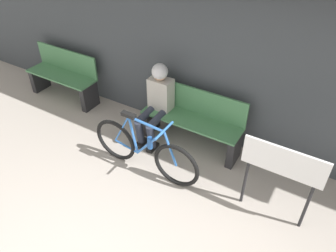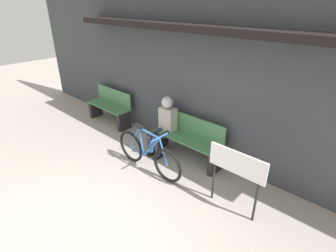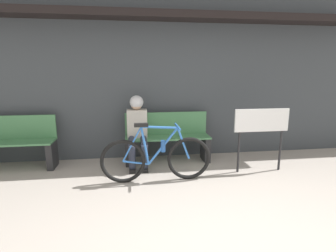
{
  "view_description": "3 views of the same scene",
  "coord_description": "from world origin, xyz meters",
  "px_view_note": "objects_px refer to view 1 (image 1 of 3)",
  "views": [
    {
      "loc": [
        1.48,
        -0.77,
        3.22
      ],
      "look_at": [
        -0.27,
        2.14,
        0.64
      ],
      "focal_mm": 35.0,
      "sensor_mm": 36.0,
      "label": 1
    },
    {
      "loc": [
        2.61,
        -0.94,
        2.94
      ],
      "look_at": [
        -0.22,
        2.13,
        0.9
      ],
      "focal_mm": 28.0,
      "sensor_mm": 36.0,
      "label": 2
    },
    {
      "loc": [
        -0.79,
        -1.79,
        1.61
      ],
      "look_at": [
        -0.22,
        2.29,
        0.73
      ],
      "focal_mm": 28.0,
      "sensor_mm": 36.0,
      "label": 3
    }
  ],
  "objects_px": {
    "bicycle": "(144,151)",
    "signboard": "(282,167)",
    "park_bench_far": "(64,77)",
    "person_seated": "(157,98)",
    "park_bench_near": "(193,122)"
  },
  "relations": [
    {
      "from": "person_seated",
      "to": "park_bench_near",
      "type": "bearing_deg",
      "value": 12.28
    },
    {
      "from": "bicycle",
      "to": "signboard",
      "type": "relative_size",
      "value": 1.59
    },
    {
      "from": "park_bench_far",
      "to": "signboard",
      "type": "relative_size",
      "value": 1.3
    },
    {
      "from": "person_seated",
      "to": "park_bench_far",
      "type": "xyz_separation_m",
      "value": [
        -2.05,
        0.11,
        -0.3
      ]
    },
    {
      "from": "park_bench_near",
      "to": "bicycle",
      "type": "relative_size",
      "value": 0.91
    },
    {
      "from": "person_seated",
      "to": "park_bench_far",
      "type": "bearing_deg",
      "value": 176.84
    },
    {
      "from": "person_seated",
      "to": "signboard",
      "type": "height_order",
      "value": "person_seated"
    },
    {
      "from": "park_bench_far",
      "to": "signboard",
      "type": "xyz_separation_m",
      "value": [
        3.99,
        -0.67,
        0.37
      ]
    },
    {
      "from": "person_seated",
      "to": "signboard",
      "type": "relative_size",
      "value": 1.17
    },
    {
      "from": "park_bench_near",
      "to": "signboard",
      "type": "xyz_separation_m",
      "value": [
        1.41,
        -0.67,
        0.36
      ]
    },
    {
      "from": "park_bench_near",
      "to": "bicycle",
      "type": "height_order",
      "value": "bicycle"
    },
    {
      "from": "signboard",
      "to": "bicycle",
      "type": "bearing_deg",
      "value": -174.31
    },
    {
      "from": "park_bench_far",
      "to": "signboard",
      "type": "height_order",
      "value": "signboard"
    },
    {
      "from": "park_bench_near",
      "to": "bicycle",
      "type": "xyz_separation_m",
      "value": [
        -0.27,
        -0.84,
        -0.05
      ]
    },
    {
      "from": "signboard",
      "to": "park_bench_far",
      "type": "bearing_deg",
      "value": 170.47
    }
  ]
}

